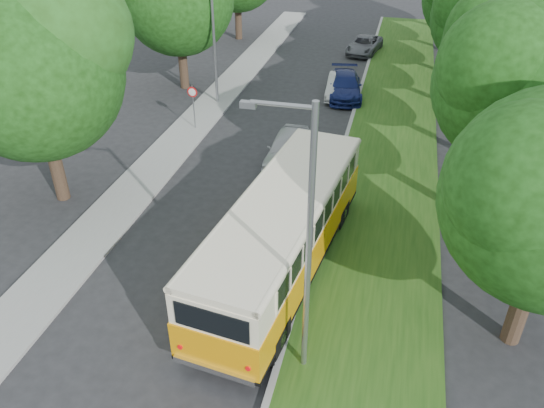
% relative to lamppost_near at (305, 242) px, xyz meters
% --- Properties ---
extents(ground, '(120.00, 120.00, 0.00)m').
position_rel_lamppost_near_xyz_m(ground, '(-4.21, 2.50, -4.37)').
color(ground, '#252528').
rests_on(ground, ground).
extents(curb, '(0.20, 70.00, 0.15)m').
position_rel_lamppost_near_xyz_m(curb, '(-0.61, 7.50, -4.29)').
color(curb, gray).
rests_on(curb, ground).
extents(grass_verge, '(4.50, 70.00, 0.13)m').
position_rel_lamppost_near_xyz_m(grass_verge, '(1.74, 7.50, -4.30)').
color(grass_verge, '#204A13').
rests_on(grass_verge, ground).
extents(sidewalk, '(2.20, 70.00, 0.12)m').
position_rel_lamppost_near_xyz_m(sidewalk, '(-9.01, 7.50, -4.31)').
color(sidewalk, gray).
rests_on(sidewalk, ground).
extents(treeline, '(24.27, 41.91, 9.46)m').
position_rel_lamppost_near_xyz_m(treeline, '(-1.06, 20.49, 1.56)').
color(treeline, '#332319').
rests_on(treeline, ground).
extents(lamppost_near, '(1.71, 0.16, 8.00)m').
position_rel_lamppost_near_xyz_m(lamppost_near, '(0.00, 0.00, 0.00)').
color(lamppost_near, gray).
rests_on(lamppost_near, ground).
extents(lamppost_far, '(1.71, 0.16, 7.50)m').
position_rel_lamppost_near_xyz_m(lamppost_far, '(-8.91, 18.50, -0.25)').
color(lamppost_far, gray).
rests_on(lamppost_far, ground).
extents(warning_sign, '(0.56, 0.10, 2.50)m').
position_rel_lamppost_near_xyz_m(warning_sign, '(-8.71, 14.48, -2.66)').
color(warning_sign, gray).
rests_on(warning_sign, ground).
extents(vintage_bus, '(4.09, 10.89, 3.16)m').
position_rel_lamppost_near_xyz_m(vintage_bus, '(-1.43, 3.96, -2.79)').
color(vintage_bus, '#FC9D07').
rests_on(vintage_bus, ground).
extents(car_silver, '(1.77, 4.36, 1.49)m').
position_rel_lamppost_near_xyz_m(car_silver, '(-3.04, 12.03, -3.63)').
color(car_silver, silver).
rests_on(car_silver, ground).
extents(car_white, '(1.52, 3.99, 1.30)m').
position_rel_lamppost_near_xyz_m(car_white, '(-1.84, 21.42, -3.72)').
color(car_white, silver).
rests_on(car_white, ground).
extents(car_blue, '(2.68, 5.06, 1.40)m').
position_rel_lamppost_near_xyz_m(car_blue, '(-1.48, 21.38, -3.67)').
color(car_blue, navy).
rests_on(car_blue, ground).
extents(car_grey, '(2.77, 4.70, 1.23)m').
position_rel_lamppost_near_xyz_m(car_grey, '(-1.21, 30.92, -3.76)').
color(car_grey, slate).
rests_on(car_grey, ground).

